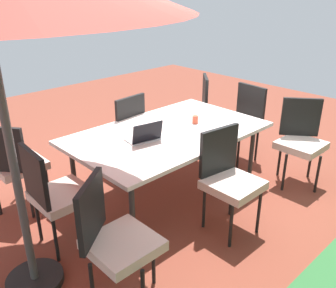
% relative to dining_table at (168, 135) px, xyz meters
% --- Properties ---
extents(ground_plane, '(10.00, 10.00, 0.02)m').
position_rel_dining_table_xyz_m(ground_plane, '(0.00, 0.00, -0.71)').
color(ground_plane, brown).
extents(dining_table, '(2.07, 1.26, 0.74)m').
position_rel_dining_table_xyz_m(dining_table, '(0.00, 0.00, 0.00)').
color(dining_table, silver).
rests_on(dining_table, ground_plane).
extents(chair_north, '(0.48, 0.49, 0.98)m').
position_rel_dining_table_xyz_m(chair_north, '(0.04, 0.85, -0.15)').
color(chair_north, beige).
rests_on(chair_north, ground_plane).
extents(chair_northeast, '(0.58, 0.58, 0.98)m').
position_rel_dining_table_xyz_m(chair_northeast, '(1.33, 0.83, -0.15)').
color(chair_northeast, beige).
rests_on(chair_northeast, ground_plane).
extents(chair_southwest, '(0.59, 0.59, 0.98)m').
position_rel_dining_table_xyz_m(chair_southwest, '(-1.29, -0.79, -0.15)').
color(chair_southwest, beige).
rests_on(chair_southwest, ground_plane).
extents(chair_south, '(0.47, 0.48, 0.98)m').
position_rel_dining_table_xyz_m(chair_south, '(0.01, -0.79, -0.15)').
color(chair_south, beige).
rests_on(chair_south, ground_plane).
extents(chair_southeast, '(0.58, 0.58, 0.98)m').
position_rel_dining_table_xyz_m(chair_southeast, '(1.34, -0.80, -0.15)').
color(chair_southeast, beige).
rests_on(chair_southeast, ground_plane).
extents(chair_east, '(0.47, 0.46, 0.98)m').
position_rel_dining_table_xyz_m(chair_east, '(1.33, -0.00, -0.15)').
color(chair_east, beige).
rests_on(chair_east, ground_plane).
extents(chair_northwest, '(0.58, 0.58, 0.98)m').
position_rel_dining_table_xyz_m(chair_northwest, '(-1.27, 0.86, -0.15)').
color(chair_northwest, beige).
rests_on(chair_northwest, ground_plane).
extents(chair_west, '(0.48, 0.47, 0.98)m').
position_rel_dining_table_xyz_m(chair_west, '(-1.30, 0.03, -0.15)').
color(chair_west, beige).
rests_on(chair_west, ground_plane).
extents(laptop, '(0.36, 0.30, 0.21)m').
position_rel_dining_table_xyz_m(laptop, '(0.35, 0.03, 0.09)').
color(laptop, '#B7B7BC').
rests_on(laptop, dining_table).
extents(cup, '(0.07, 0.07, 0.09)m').
position_rel_dining_table_xyz_m(cup, '(-0.38, 0.04, 0.09)').
color(cup, '#CC4C33').
rests_on(cup, dining_table).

